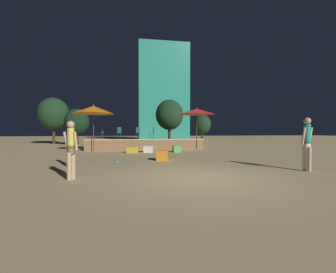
{
  "coord_description": "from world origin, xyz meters",
  "views": [
    {
      "loc": [
        -1.98,
        -6.49,
        1.42
      ],
      "look_at": [
        0.0,
        5.34,
        1.13
      ],
      "focal_mm": 24.0,
      "sensor_mm": 36.0,
      "label": 1
    }
  ],
  "objects_px": {
    "cube_seat_0": "(162,155)",
    "frisbee_disc": "(117,161)",
    "bistro_chair_3": "(153,132)",
    "background_tree_1": "(202,124)",
    "patio_umbrella_0": "(93,110)",
    "background_tree_2": "(54,114)",
    "background_tree_0": "(169,115)",
    "cube_seat_2": "(176,149)",
    "patio_umbrella_1": "(197,112)",
    "bistro_chair_0": "(137,132)",
    "person_0": "(307,141)",
    "bistro_chair_1": "(101,132)",
    "background_tree_3": "(77,122)",
    "cube_seat_1": "(148,149)",
    "cube_seat_3": "(132,150)",
    "person_1": "(71,148)",
    "person_2": "(72,145)",
    "bistro_chair_2": "(119,132)"
  },
  "relations": [
    {
      "from": "background_tree_0",
      "to": "background_tree_1",
      "type": "relative_size",
      "value": 1.31
    },
    {
      "from": "person_0",
      "to": "bistro_chair_1",
      "type": "distance_m",
      "value": 14.0
    },
    {
      "from": "patio_umbrella_0",
      "to": "bistro_chair_3",
      "type": "xyz_separation_m",
      "value": [
        4.34,
        2.23,
        -1.53
      ]
    },
    {
      "from": "bistro_chair_3",
      "to": "background_tree_1",
      "type": "xyz_separation_m",
      "value": [
        6.86,
        7.97,
        0.87
      ]
    },
    {
      "from": "cube_seat_1",
      "to": "person_2",
      "type": "bearing_deg",
      "value": -121.32
    },
    {
      "from": "patio_umbrella_1",
      "to": "bistro_chair_0",
      "type": "relative_size",
      "value": 3.57
    },
    {
      "from": "cube_seat_0",
      "to": "frisbee_disc",
      "type": "xyz_separation_m",
      "value": [
        -2.15,
        0.03,
        -0.23
      ]
    },
    {
      "from": "bistro_chair_1",
      "to": "bistro_chair_3",
      "type": "height_order",
      "value": "same"
    },
    {
      "from": "patio_umbrella_0",
      "to": "cube_seat_0",
      "type": "xyz_separation_m",
      "value": [
        4.04,
        -5.56,
        -2.65
      ]
    },
    {
      "from": "bistro_chair_0",
      "to": "background_tree_3",
      "type": "height_order",
      "value": "background_tree_3"
    },
    {
      "from": "bistro_chair_3",
      "to": "background_tree_3",
      "type": "relative_size",
      "value": 0.24
    },
    {
      "from": "bistro_chair_2",
      "to": "background_tree_2",
      "type": "distance_m",
      "value": 11.66
    },
    {
      "from": "cube_seat_0",
      "to": "frisbee_disc",
      "type": "height_order",
      "value": "cube_seat_0"
    },
    {
      "from": "cube_seat_0",
      "to": "cube_seat_3",
      "type": "relative_size",
      "value": 0.86
    },
    {
      "from": "patio_umbrella_1",
      "to": "bistro_chair_1",
      "type": "distance_m",
      "value": 7.6
    },
    {
      "from": "cube_seat_0",
      "to": "bistro_chair_0",
      "type": "bearing_deg",
      "value": 97.26
    },
    {
      "from": "background_tree_0",
      "to": "background_tree_1",
      "type": "distance_m",
      "value": 6.89
    },
    {
      "from": "patio_umbrella_0",
      "to": "cube_seat_3",
      "type": "xyz_separation_m",
      "value": [
        2.63,
        -1.43,
        -2.7
      ]
    },
    {
      "from": "bistro_chair_0",
      "to": "frisbee_disc",
      "type": "xyz_separation_m",
      "value": [
        -1.19,
        -7.48,
        -1.35
      ]
    },
    {
      "from": "bistro_chair_3",
      "to": "background_tree_0",
      "type": "relative_size",
      "value": 0.2
    },
    {
      "from": "bistro_chair_0",
      "to": "bistro_chair_3",
      "type": "xyz_separation_m",
      "value": [
        1.26,
        0.28,
        0.0
      ]
    },
    {
      "from": "cube_seat_1",
      "to": "cube_seat_3",
      "type": "height_order",
      "value": "cube_seat_1"
    },
    {
      "from": "background_tree_2",
      "to": "cube_seat_2",
      "type": "bearing_deg",
      "value": -45.41
    },
    {
      "from": "cube_seat_1",
      "to": "bistro_chair_1",
      "type": "xyz_separation_m",
      "value": [
        -3.43,
        3.22,
        1.15
      ]
    },
    {
      "from": "patio_umbrella_0",
      "to": "background_tree_0",
      "type": "distance_m",
      "value": 8.31
    },
    {
      "from": "background_tree_0",
      "to": "cube_seat_0",
      "type": "bearing_deg",
      "value": -101.63
    },
    {
      "from": "cube_seat_2",
      "to": "background_tree_2",
      "type": "bearing_deg",
      "value": 134.59
    },
    {
      "from": "bistro_chair_1",
      "to": "background_tree_3",
      "type": "xyz_separation_m",
      "value": [
        -3.14,
        5.98,
        0.99
      ]
    },
    {
      "from": "patio_umbrella_0",
      "to": "person_0",
      "type": "distance_m",
      "value": 12.82
    },
    {
      "from": "patio_umbrella_0",
      "to": "background_tree_2",
      "type": "relative_size",
      "value": 0.64
    },
    {
      "from": "person_1",
      "to": "background_tree_1",
      "type": "bearing_deg",
      "value": -2.48
    },
    {
      "from": "cube_seat_0",
      "to": "background_tree_0",
      "type": "height_order",
      "value": "background_tree_0"
    },
    {
      "from": "cube_seat_0",
      "to": "person_1",
      "type": "distance_m",
      "value": 5.0
    },
    {
      "from": "patio_umbrella_0",
      "to": "cube_seat_0",
      "type": "distance_m",
      "value": 7.36
    },
    {
      "from": "cube_seat_1",
      "to": "bistro_chair_0",
      "type": "height_order",
      "value": "bistro_chair_0"
    },
    {
      "from": "background_tree_3",
      "to": "background_tree_1",
      "type": "bearing_deg",
      "value": 9.27
    },
    {
      "from": "person_0",
      "to": "background_tree_3",
      "type": "relative_size",
      "value": 0.51
    },
    {
      "from": "cube_seat_1",
      "to": "person_0",
      "type": "relative_size",
      "value": 0.37
    },
    {
      "from": "bistro_chair_1",
      "to": "person_1",
      "type": "bearing_deg",
      "value": 23.99
    },
    {
      "from": "bistro_chair_1",
      "to": "background_tree_3",
      "type": "relative_size",
      "value": 0.24
    },
    {
      "from": "cube_seat_0",
      "to": "background_tree_2",
      "type": "bearing_deg",
      "value": 122.1
    },
    {
      "from": "bistro_chair_1",
      "to": "cube_seat_1",
      "type": "bearing_deg",
      "value": 68.09
    },
    {
      "from": "cube_seat_0",
      "to": "background_tree_1",
      "type": "distance_m",
      "value": 17.43
    },
    {
      "from": "bistro_chair_0",
      "to": "background_tree_3",
      "type": "distance_m",
      "value": 8.48
    },
    {
      "from": "background_tree_2",
      "to": "patio_umbrella_0",
      "type": "bearing_deg",
      "value": -60.19
    },
    {
      "from": "patio_umbrella_0",
      "to": "bistro_chair_1",
      "type": "bearing_deg",
      "value": 81.98
    },
    {
      "from": "patio_umbrella_1",
      "to": "frisbee_disc",
      "type": "height_order",
      "value": "patio_umbrella_1"
    },
    {
      "from": "background_tree_0",
      "to": "cube_seat_2",
      "type": "bearing_deg",
      "value": -95.91
    },
    {
      "from": "patio_umbrella_1",
      "to": "person_0",
      "type": "xyz_separation_m",
      "value": [
        1.13,
        -9.62,
        -1.85
      ]
    },
    {
      "from": "person_0",
      "to": "bistro_chair_0",
      "type": "distance_m",
      "value": 12.53
    }
  ]
}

